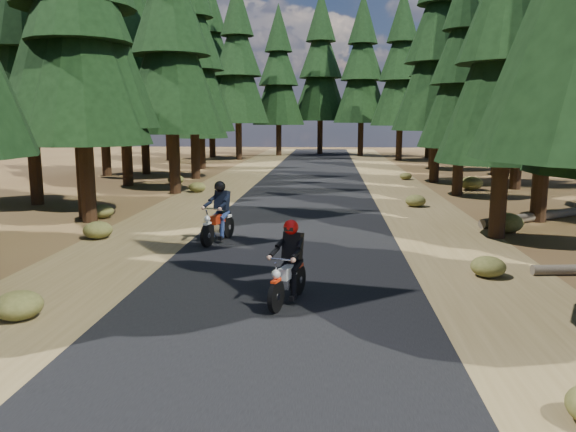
# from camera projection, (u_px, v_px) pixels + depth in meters

# --- Properties ---
(ground) EXTENTS (120.00, 120.00, 0.00)m
(ground) POSITION_uv_depth(u_px,v_px,m) (283.00, 274.00, 12.88)
(ground) COLOR #482F19
(ground) RESTS_ON ground
(road) EXTENTS (6.00, 100.00, 0.01)m
(road) POSITION_uv_depth(u_px,v_px,m) (296.00, 231.00, 17.80)
(road) COLOR black
(road) RESTS_ON ground
(shoulder_l) EXTENTS (3.20, 100.00, 0.01)m
(shoulder_l) POSITION_uv_depth(u_px,v_px,m) (154.00, 229.00, 18.13)
(shoulder_l) COLOR brown
(shoulder_l) RESTS_ON ground
(shoulder_r) EXTENTS (3.20, 100.00, 0.01)m
(shoulder_r) POSITION_uv_depth(u_px,v_px,m) (443.00, 234.00, 17.46)
(shoulder_r) COLOR brown
(shoulder_r) RESTS_ON ground
(pine_forest) EXTENTS (34.59, 55.08, 16.32)m
(pine_forest) POSITION_uv_depth(u_px,v_px,m) (313.00, 42.00, 32.23)
(pine_forest) COLOR black
(pine_forest) RESTS_ON ground
(log_near) EXTENTS (4.35, 3.13, 0.32)m
(log_near) POSITION_uv_depth(u_px,v_px,m) (532.00, 217.00, 19.47)
(log_near) COLOR #4C4233
(log_near) RESTS_ON ground
(understory_shrubs) EXTENTS (16.55, 31.73, 0.68)m
(understory_shrubs) POSITION_uv_depth(u_px,v_px,m) (348.00, 213.00, 19.59)
(understory_shrubs) COLOR #474C1E
(understory_shrubs) RESTS_ON ground
(rider_lead) EXTENTS (1.06, 1.88, 1.61)m
(rider_lead) POSITION_uv_depth(u_px,v_px,m) (288.00, 276.00, 10.76)
(rider_lead) COLOR silver
(rider_lead) RESTS_ON road
(rider_follow) EXTENTS (1.11, 2.06, 1.76)m
(rider_follow) POSITION_uv_depth(u_px,v_px,m) (218.00, 222.00, 16.09)
(rider_follow) COLOR maroon
(rider_follow) RESTS_ON road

